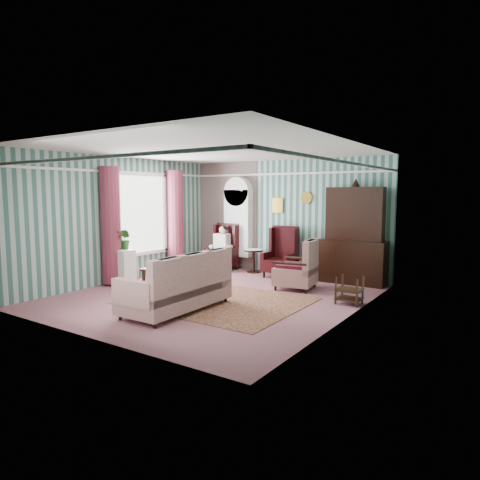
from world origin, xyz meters
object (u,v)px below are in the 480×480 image
Objects in this scene: wingback_left at (222,247)px; wingback_right at (280,252)px; dresser_hutch at (354,232)px; nest_table at (349,290)px; seated_woman at (222,248)px; round_side_table at (254,261)px; coffee_table at (165,278)px; plant_stand at (122,267)px; bookcase at (238,228)px; floral_armchair at (296,267)px; sofa at (176,284)px.

wingback_left and wingback_right have the same top height.
nest_table is at bearing -72.61° from dresser_hutch.
nest_table is (4.07, -1.55, -0.32)m from seated_woman.
round_side_table reaches higher than coffee_table.
nest_table is 5.02m from plant_stand.
wingback_left is (-0.25, -0.39, -0.50)m from bookcase.
wingback_left is at bearing 73.78° from plant_stand.
nest_table is 0.57× the size of floral_armchair.
wingback_left is at bearing 159.15° from nest_table.
sofa is at bearing -138.40° from nest_table.
plant_stand is (-2.55, -2.75, -0.22)m from wingback_right.
bookcase is 1.79× the size of wingback_left.
bookcase reaches higher than coffee_table.
round_side_table is (-2.60, -0.12, -0.88)m from dresser_hutch.
nest_table is 1.55m from floral_armchair.
plant_stand reaches higher than round_side_table.
coffee_table is at bearing 114.37° from floral_armchair.
round_side_table is (0.90, 0.15, -0.33)m from wingback_left.
dresser_hutch is at bearing 107.39° from nest_table.
wingback_right is at bearing -171.23° from dresser_hutch.
floral_armchair reaches higher than plant_stand.
bookcase is at bearing 159.73° from round_side_table.
floral_armchair is 0.99× the size of coffee_table.
round_side_table is 2.71m from coffee_table.
round_side_table is 1.11× the size of nest_table.
seated_woman is at bearing 0.00° from wingback_left.
bookcase reaches higher than nest_table.
bookcase is 3.25m from dresser_hutch.
dresser_hutch is 2.47× the size of coffee_table.
wingback_right is 2.81m from nest_table.
seated_woman is 1.25× the size of floral_armchair.
bookcase is 1.90× the size of seated_woman.
floral_armchair is at bearing -20.25° from sofa.
round_side_table is at bearing 169.99° from wingback_right.
sofa is (2.48, -0.92, 0.07)m from plant_stand.
sofa is (-0.07, -3.67, -0.15)m from wingback_right.
sofa is 2.25× the size of floral_armchair.
bookcase is at bearing 165.43° from wingback_right.
wingback_left reaches higher than sofa.
coffee_table is at bearing -166.23° from nest_table.
plant_stand is (-1.05, -3.14, -0.72)m from bookcase.
bookcase reaches higher than wingback_left.
dresser_hutch is at bearing 8.77° from wingback_right.
seated_woman is at bearing 159.15° from nest_table.
wingback_right is at bearing -14.57° from bookcase.
plant_stand is 0.85× the size of floral_armchair.
floral_armchair is (2.66, -0.95, -0.12)m from seated_woman.
seated_woman is at bearing -175.59° from dresser_hutch.
dresser_hutch is 2.50× the size of floral_armchair.
dresser_hutch is 3.56m from seated_woman.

